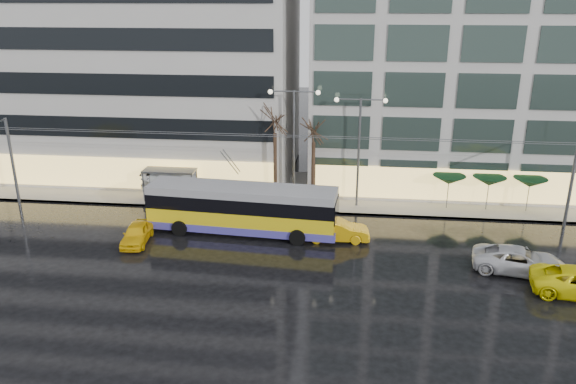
# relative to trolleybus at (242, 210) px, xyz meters

# --- Properties ---
(ground) EXTENTS (140.00, 140.00, 0.00)m
(ground) POSITION_rel_trolleybus_xyz_m (1.02, -4.87, -1.67)
(ground) COLOR black
(ground) RESTS_ON ground
(sidewalk) EXTENTS (80.00, 10.00, 0.15)m
(sidewalk) POSITION_rel_trolleybus_xyz_m (3.02, 9.13, -1.59)
(sidewalk) COLOR gray
(sidewalk) RESTS_ON ground
(kerb) EXTENTS (80.00, 0.10, 0.15)m
(kerb) POSITION_rel_trolleybus_xyz_m (3.02, 4.18, -1.59)
(kerb) COLOR slate
(kerb) RESTS_ON ground
(building_left) EXTENTS (34.00, 14.00, 22.00)m
(building_left) POSITION_rel_trolleybus_xyz_m (-14.98, 14.13, 9.48)
(building_left) COLOR #AEAAA6
(building_left) RESTS_ON sidewalk
(building_right) EXTENTS (32.00, 14.00, 25.00)m
(building_right) POSITION_rel_trolleybus_xyz_m (20.02, 14.13, 10.98)
(building_right) COLOR #AEAAA6
(building_right) RESTS_ON sidewalk
(trolleybus) EXTENTS (13.46, 5.63, 6.16)m
(trolleybus) POSITION_rel_trolleybus_xyz_m (0.00, 0.00, 0.00)
(trolleybus) COLOR gold
(trolleybus) RESTS_ON ground
(catenary) EXTENTS (42.24, 5.12, 7.00)m
(catenary) POSITION_rel_trolleybus_xyz_m (2.02, 3.07, 2.58)
(catenary) COLOR #595B60
(catenary) RESTS_ON ground
(bus_shelter) EXTENTS (4.20, 1.60, 2.51)m
(bus_shelter) POSITION_rel_trolleybus_xyz_m (-7.36, 5.82, 0.29)
(bus_shelter) COLOR #595B60
(bus_shelter) RESTS_ON sidewalk
(street_lamp_near) EXTENTS (3.96, 0.36, 9.03)m
(street_lamp_near) POSITION_rel_trolleybus_xyz_m (3.02, 5.93, 4.32)
(street_lamp_near) COLOR #595B60
(street_lamp_near) RESTS_ON sidewalk
(street_lamp_far) EXTENTS (3.96, 0.36, 8.53)m
(street_lamp_far) POSITION_rel_trolleybus_xyz_m (8.02, 5.93, 4.05)
(street_lamp_far) COLOR #595B60
(street_lamp_far) RESTS_ON sidewalk
(tree_a) EXTENTS (3.20, 3.20, 8.40)m
(tree_a) POSITION_rel_trolleybus_xyz_m (1.52, 6.13, 5.42)
(tree_a) COLOR black
(tree_a) RESTS_ON sidewalk
(tree_b) EXTENTS (3.20, 3.20, 7.70)m
(tree_b) POSITION_rel_trolleybus_xyz_m (4.52, 6.33, 4.73)
(tree_b) COLOR black
(tree_b) RESTS_ON sidewalk
(parasol_a) EXTENTS (2.50, 2.50, 2.65)m
(parasol_a) POSITION_rel_trolleybus_xyz_m (15.02, 6.13, 0.78)
(parasol_a) COLOR #595B60
(parasol_a) RESTS_ON sidewalk
(parasol_b) EXTENTS (2.50, 2.50, 2.65)m
(parasol_b) POSITION_rel_trolleybus_xyz_m (18.02, 6.13, 0.78)
(parasol_b) COLOR #595B60
(parasol_b) RESTS_ON sidewalk
(parasol_c) EXTENTS (2.50, 2.50, 2.65)m
(parasol_c) POSITION_rel_trolleybus_xyz_m (21.02, 6.13, 0.78)
(parasol_c) COLOR #595B60
(parasol_c) RESTS_ON sidewalk
(taxi_a) EXTENTS (1.95, 4.06, 1.34)m
(taxi_a) POSITION_rel_trolleybus_xyz_m (-6.79, -2.52, -1.00)
(taxi_a) COLOR yellow
(taxi_a) RESTS_ON ground
(taxi_b) EXTENTS (4.58, 1.83, 1.48)m
(taxi_b) POSITION_rel_trolleybus_xyz_m (6.62, -0.63, -0.93)
(taxi_b) COLOR #D89F0B
(taxi_b) RESTS_ON ground
(sedan_silver) EXTENTS (5.87, 3.54, 1.52)m
(sedan_silver) POSITION_rel_trolleybus_xyz_m (17.77, -4.05, -0.91)
(sedan_silver) COLOR silver
(sedan_silver) RESTS_ON ground
(pedestrian_a) EXTENTS (1.10, 1.12, 2.19)m
(pedestrian_a) POSITION_rel_trolleybus_xyz_m (-5.37, 4.53, -0.10)
(pedestrian_a) COLOR black
(pedestrian_a) RESTS_ON sidewalk
(pedestrian_b) EXTENTS (0.85, 0.72, 1.56)m
(pedestrian_b) POSITION_rel_trolleybus_xyz_m (-5.98, 5.12, -0.74)
(pedestrian_b) COLOR black
(pedestrian_b) RESTS_ON sidewalk
(pedestrian_c) EXTENTS (1.32, 1.19, 2.11)m
(pedestrian_c) POSITION_rel_trolleybus_xyz_m (-9.23, 5.94, -0.40)
(pedestrian_c) COLOR black
(pedestrian_c) RESTS_ON sidewalk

